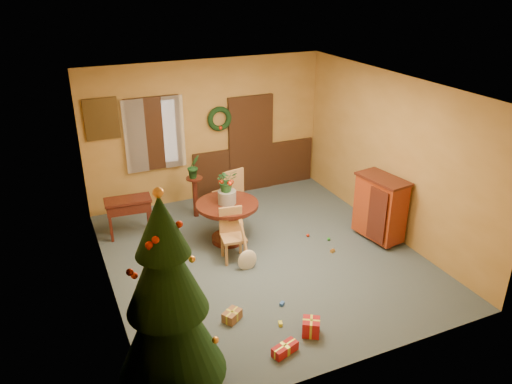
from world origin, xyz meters
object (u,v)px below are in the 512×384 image
dining_table (227,215)px  writing_desk (128,208)px  chair_near (232,232)px  christmas_tree (168,300)px  sideboard (380,207)px

dining_table → writing_desk: size_ratio=1.30×
chair_near → christmas_tree: (-1.67, -2.37, 0.72)m
dining_table → writing_desk: dining_table is taller
writing_desk → sideboard: size_ratio=0.71×
dining_table → sideboard: (2.50, -1.02, 0.12)m
dining_table → chair_near: size_ratio=1.22×
dining_table → christmas_tree: christmas_tree is taller
sideboard → christmas_tree: bearing=-156.1°
dining_table → writing_desk: 1.81m
christmas_tree → sideboard: (4.30, 1.90, -0.56)m
chair_near → christmas_tree: christmas_tree is taller
chair_near → christmas_tree: bearing=-125.2°
chair_near → sideboard: (2.63, -0.47, 0.16)m
christmas_tree → dining_table: bearing=58.4°
dining_table → christmas_tree: size_ratio=0.43×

